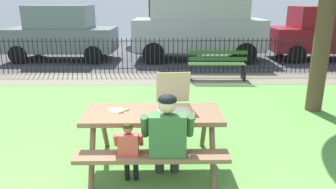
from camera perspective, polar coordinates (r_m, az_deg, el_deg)
The scene contains 13 objects.
ground at distance 4.63m, azimuth -8.67°, elevation -11.85°, with size 28.00×11.08×0.02m, color #659F49.
cobblestone_walkway at distance 9.15m, azimuth -4.67°, elevation 2.82°, with size 28.00×1.40×0.01m, color gray.
street_asphalt at distance 13.49m, azimuth -3.42°, elevation 7.35°, with size 28.00×7.48×0.01m, color #424247.
picnic_table_foreground at distance 4.23m, azimuth -2.67°, elevation -5.40°, with size 1.81×1.49×0.79m.
pizza_box_open at distance 4.18m, azimuth 1.12°, elevation -1.36°, with size 0.49×0.56×0.50m.
pizza_slice_on_table at distance 4.29m, azimuth -8.95°, elevation -2.69°, with size 0.31×0.29×0.02m.
adult_at_table at distance 3.74m, azimuth -0.11°, elevation -7.42°, with size 0.61×0.59×1.19m.
child_at_table at distance 3.80m, azimuth -6.99°, elevation -9.52°, with size 0.34×0.33×0.85m.
iron_fence_streetside at distance 9.72m, azimuth -4.47°, elevation 6.97°, with size 22.75×0.03×1.08m.
park_bench_center at distance 9.02m, azimuth 8.76°, elevation 5.21°, with size 1.61×0.50×0.85m.
parked_car_center at distance 12.52m, azimuth -18.54°, elevation 10.50°, with size 3.95×1.92×1.98m.
parked_car_right at distance 11.98m, azimuth 5.48°, elevation 12.44°, with size 4.76×2.20×2.46m.
parked_car_far_right at distance 13.44m, azimuth 27.00°, elevation 9.91°, with size 4.44×2.00×1.94m.
Camera 1 is at (0.63, -2.48, 2.19)m, focal length 33.95 mm.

